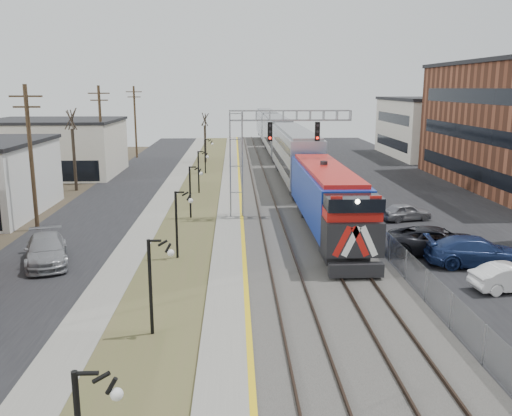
{
  "coord_description": "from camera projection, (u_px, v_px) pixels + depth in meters",
  "views": [
    {
      "loc": [
        -0.63,
        -12.37,
        9.76
      ],
      "look_at": [
        0.66,
        19.75,
        2.6
      ],
      "focal_mm": 38.0,
      "sensor_mm": 36.0,
      "label": 1
    }
  ],
  "objects": [
    {
      "name": "car_street_b",
      "position": [
        46.0,
        251.0,
        30.5
      ],
      "size": [
        3.8,
        5.85,
        1.58
      ],
      "primitive_type": "imported",
      "rotation": [
        0.0,
        0.0,
        0.32
      ],
      "color": "gray",
      "rests_on": "ground"
    },
    {
      "name": "track_far",
      "position": [
        303.0,
        196.0,
        48.5
      ],
      "size": [
        1.58,
        120.0,
        0.15
      ],
      "color": "#2D2119",
      "rests_on": "ballast_bed"
    },
    {
      "name": "lampposts",
      "position": [
        177.0,
        224.0,
        31.45
      ],
      "size": [
        0.14,
        62.14,
        4.0
      ],
      "color": "black",
      "rests_on": "ground"
    },
    {
      "name": "grass_median",
      "position": [
        197.0,
        199.0,
        48.18
      ],
      "size": [
        4.0,
        120.0,
        0.06
      ],
      "primitive_type": "cube",
      "color": "brown",
      "rests_on": "ground"
    },
    {
      "name": "sidewalk",
      "position": [
        163.0,
        200.0,
        48.06
      ],
      "size": [
        2.0,
        120.0,
        0.08
      ],
      "primitive_type": "cube",
      "color": "gray",
      "rests_on": "ground"
    },
    {
      "name": "car_lot_b",
      "position": [
        512.0,
        278.0,
        26.4
      ],
      "size": [
        4.19,
        1.89,
        1.34
      ],
      "primitive_type": "imported",
      "rotation": [
        0.0,
        0.0,
        1.69
      ],
      "color": "white",
      "rests_on": "ground"
    },
    {
      "name": "car_lot_d",
      "position": [
        477.0,
        252.0,
        30.05
      ],
      "size": [
        5.87,
        2.93,
        1.64
      ],
      "primitive_type": "imported",
      "rotation": [
        0.0,
        0.0,
        1.46
      ],
      "color": "navy",
      "rests_on": "ground"
    },
    {
      "name": "bare_trees",
      "position": [
        107.0,
        164.0,
        51.08
      ],
      "size": [
        12.3,
        42.3,
        5.95
      ],
      "color": "#382D23",
      "rests_on": "ground"
    },
    {
      "name": "fence",
      "position": [
        333.0,
        190.0,
        48.49
      ],
      "size": [
        0.04,
        120.0,
        1.6
      ],
      "primitive_type": "cube",
      "color": "gray",
      "rests_on": "ground"
    },
    {
      "name": "track_near",
      "position": [
        264.0,
        196.0,
        48.37
      ],
      "size": [
        1.58,
        120.0,
        0.15
      ],
      "color": "#2D2119",
      "rests_on": "ballast_bed"
    },
    {
      "name": "utility_poles",
      "position": [
        31.0,
        159.0,
        36.94
      ],
      "size": [
        0.28,
        80.28,
        10.0
      ],
      "color": "#4C3823",
      "rests_on": "ground"
    },
    {
      "name": "train",
      "position": [
        281.0,
        142.0,
        70.35
      ],
      "size": [
        3.0,
        85.85,
        5.33
      ],
      "color": "#132F9B",
      "rests_on": "ground"
    },
    {
      "name": "parking_lot",
      "position": [
        418.0,
        198.0,
        48.97
      ],
      "size": [
        16.0,
        120.0,
        0.04
      ],
      "primitive_type": "cube",
      "color": "black",
      "rests_on": "ground"
    },
    {
      "name": "ballast_bed",
      "position": [
        286.0,
        198.0,
        48.48
      ],
      "size": [
        8.0,
        120.0,
        0.2
      ],
      "primitive_type": "cube",
      "color": "#595651",
      "rests_on": "ground"
    },
    {
      "name": "platform",
      "position": [
        231.0,
        198.0,
        48.28
      ],
      "size": [
        2.0,
        120.0,
        0.24
      ],
      "primitive_type": "cube",
      "color": "gray",
      "rests_on": "ground"
    },
    {
      "name": "car_lot_e",
      "position": [
        406.0,
        212.0,
        40.45
      ],
      "size": [
        4.07,
        2.39,
        1.3
      ],
      "primitive_type": "imported",
      "rotation": [
        0.0,
        0.0,
        1.81
      ],
      "color": "gray",
      "rests_on": "ground"
    },
    {
      "name": "car_lot_c",
      "position": [
        438.0,
        242.0,
        32.08
      ],
      "size": [
        6.34,
        4.12,
        1.62
      ],
      "primitive_type": "imported",
      "rotation": [
        0.0,
        0.0,
        1.31
      ],
      "color": "black",
      "rests_on": "ground"
    },
    {
      "name": "platform_edge",
      "position": [
        240.0,
        197.0,
        48.29
      ],
      "size": [
        0.24,
        120.0,
        0.01
      ],
      "primitive_type": "cube",
      "color": "gold",
      "rests_on": "platform"
    },
    {
      "name": "signal_gantry",
      "position": [
        259.0,
        145.0,
        40.35
      ],
      "size": [
        9.0,
        1.07,
        8.15
      ],
      "color": "gray",
      "rests_on": "ground"
    },
    {
      "name": "street_west",
      "position": [
        112.0,
        200.0,
        47.89
      ],
      "size": [
        7.0,
        120.0,
        0.04
      ],
      "primitive_type": "cube",
      "color": "black",
      "rests_on": "ground"
    }
  ]
}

